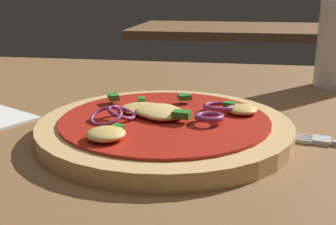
# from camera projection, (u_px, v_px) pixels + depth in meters

# --- Properties ---
(dining_table) EXTENTS (1.34, 0.91, 0.03)m
(dining_table) POSITION_uv_depth(u_px,v_px,m) (158.00, 147.00, 0.46)
(dining_table) COLOR brown
(dining_table) RESTS_ON ground
(pizza) EXTENTS (0.27, 0.27, 0.03)m
(pizza) POSITION_uv_depth(u_px,v_px,m) (165.00, 126.00, 0.44)
(pizza) COLOR tan
(pizza) RESTS_ON dining_table
(background_table) EXTENTS (0.84, 0.52, 0.03)m
(background_table) POSITION_uv_depth(u_px,v_px,m) (237.00, 30.00, 1.72)
(background_table) COLOR brown
(background_table) RESTS_ON ground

